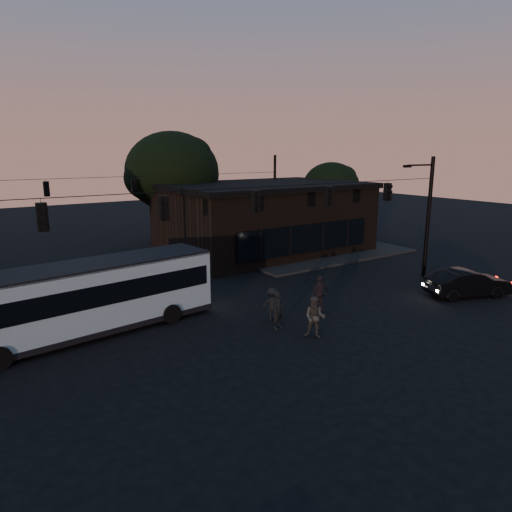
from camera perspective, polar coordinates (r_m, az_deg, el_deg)
ground at (r=19.28m, az=6.86°, el=-10.94°), size 120.00×120.00×0.00m
sidewalk_far_right at (r=36.90m, az=6.62°, el=0.78°), size 14.00×10.00×0.15m
building at (r=36.13m, az=1.05°, el=4.85°), size 15.40×10.41×5.40m
tree_behind at (r=38.57m, az=-10.43°, el=10.35°), size 7.60×7.60×9.43m
tree_right at (r=43.21m, az=9.35°, el=8.57°), size 5.20×5.20×6.86m
signal_rig_near at (r=21.07m, az=0.00°, el=3.84°), size 26.24×0.30×7.50m
signal_rig_far at (r=35.37m, az=-14.91°, el=6.69°), size 26.24×0.30×7.50m
bus at (r=20.95m, az=-20.24°, el=-4.59°), size 11.34×3.79×3.13m
car at (r=27.56m, az=24.97°, el=-3.09°), size 4.82×3.15×1.50m
pedestrian_a at (r=20.54m, az=2.78°, el=-6.73°), size 0.74×0.62×1.74m
pedestrian_b at (r=19.67m, az=7.37°, el=-7.60°), size 1.08×1.12×1.82m
pedestrian_c at (r=22.94m, az=7.98°, el=-4.64°), size 1.06×0.44×1.80m
pedestrian_d at (r=21.54m, az=2.06°, el=-6.00°), size 1.18×1.00×1.58m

